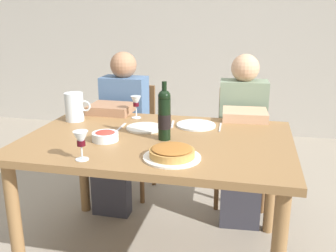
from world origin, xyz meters
The scene contains 18 objects.
back_wall centered at (0.00, 2.69, 1.40)m, with size 8.00×0.10×2.80m, color #B2ADA3.
dining_table centered at (0.00, 0.00, 0.67)m, with size 1.50×1.00×0.76m.
wine_bottle centered at (0.05, -0.02, 0.90)m, with size 0.07×0.07×0.33m.
water_pitcher centered at (-0.61, 0.23, 0.84)m, with size 0.17×0.12×0.18m.
baked_tart centered at (0.15, -0.29, 0.79)m, with size 0.28×0.28×0.06m.
salad_bowl centered at (-0.26, -0.11, 0.79)m, with size 0.15×0.15×0.06m.
wine_glass_left_diner centered at (-0.24, 0.38, 0.87)m, with size 0.07×0.07×0.15m.
wine_glass_right_diner centered at (-0.27, -0.40, 0.86)m, with size 0.07×0.07×0.14m.
dinner_plate_left_setting centered at (-0.11, 0.15, 0.77)m, with size 0.23×0.23×0.01m, color silver.
dinner_plate_right_setting centered at (0.18, 0.28, 0.77)m, with size 0.24×0.24×0.01m, color silver.
fork_left_setting centered at (-0.26, 0.15, 0.76)m, with size 0.16×0.01×0.01m, color silver.
knife_left_setting centered at (0.04, 0.15, 0.76)m, with size 0.18×0.01×0.01m, color silver.
knife_right_setting centered at (0.33, 0.28, 0.76)m, with size 0.18×0.01×0.01m, color silver.
spoon_right_setting centered at (0.03, 0.28, 0.76)m, with size 0.16×0.01×0.01m, color silver.
chair_left centered at (-0.45, 0.87, 0.50)m, with size 0.41×0.41×0.87m.
diner_left centered at (-0.45, 0.64, 0.62)m, with size 0.34×0.50×1.16m.
chair_right centered at (0.44, 0.91, 0.50)m, with size 0.43×0.43×0.87m.
diner_right centered at (0.46, 0.67, 0.62)m, with size 0.36×0.52×1.16m.
Camera 1 is at (0.51, -1.98, 1.44)m, focal length 40.75 mm.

